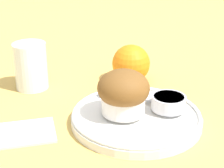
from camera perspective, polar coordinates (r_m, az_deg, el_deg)
name	(u,v)px	position (r m, az deg, el deg)	size (l,w,h in m)	color
ground_plane	(128,123)	(0.65, 2.42, -6.02)	(3.00, 3.00, 0.00)	tan
plate	(137,118)	(0.64, 3.77, -5.16)	(0.22, 0.22, 0.02)	white
muffin	(123,92)	(0.62, 1.75, -1.28)	(0.09, 0.09, 0.08)	silver
cream_ramekin	(168,101)	(0.66, 8.55, -2.62)	(0.06, 0.06, 0.02)	silver
berry_pair	(116,101)	(0.66, 0.69, -2.60)	(0.03, 0.02, 0.02)	#B7192D
butter_knife	(138,98)	(0.69, 4.06, -2.12)	(0.14, 0.09, 0.00)	#B7B7BC
orange_fruit	(131,64)	(0.80, 2.92, 3.13)	(0.08, 0.08, 0.08)	orange
juice_glass	(31,66)	(0.78, -12.27, 2.70)	(0.07, 0.07, 0.10)	silver
folded_napkin	(10,134)	(0.63, -15.26, -7.30)	(0.14, 0.08, 0.01)	#B2BCCC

